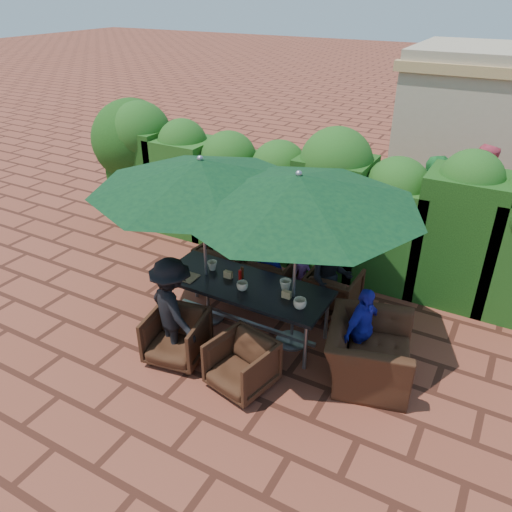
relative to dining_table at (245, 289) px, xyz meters
The scene contains 30 objects.
ground 0.69m from the dining_table, behind, with size 80.00×80.00×0.00m, color brown.
dining_table is the anchor object (origin of this frame).
umbrella_left 1.65m from the dining_table, behind, with size 2.87×2.87×2.46m.
umbrella_right 1.70m from the dining_table, ahead, with size 3.02×3.02×2.46m.
chair_far_left 1.23m from the dining_table, 133.54° to the left, with size 0.80×0.75×0.82m, color black.
chair_far_mid 1.03m from the dining_table, 95.67° to the left, with size 0.72×0.67×0.74m, color black.
chair_far_right 1.41m from the dining_table, 48.63° to the left, with size 0.72×0.67×0.74m, color black.
chair_near_left 1.11m from the dining_table, 115.61° to the right, with size 0.71×0.67×0.73m, color black.
chair_near_right 1.18m from the dining_table, 61.67° to the right, with size 0.69×0.65×0.71m, color black.
chair_end_right 1.83m from the dining_table, ahead, with size 1.14×0.74×1.00m, color black.
adult_far_left 1.32m from the dining_table, 131.60° to the left, with size 0.57×0.34×1.16m, color silver.
adult_far_mid 0.94m from the dining_table, 95.35° to the left, with size 0.49×0.40×1.35m, color #1F22AD.
adult_far_right 1.26m from the dining_table, 44.25° to the left, with size 0.62×0.38×1.29m, color black.
adult_near_left 1.05m from the dining_table, 119.96° to the right, with size 0.91×0.42×1.42m, color black.
adult_end_right 1.67m from the dining_table, ahead, with size 0.68×0.34×1.15m, color #1F22AD.
child_left 1.17m from the dining_table, 115.26° to the left, with size 0.27×0.22×0.76m, color #D94C62.
child_right 1.16m from the dining_table, 69.55° to the left, with size 0.29×0.24×0.81m, color purple.
pedestrian_a 4.49m from the dining_table, 69.33° to the left, with size 1.53×0.55×1.64m, color green.
pedestrian_b 5.05m from the dining_table, 62.83° to the left, with size 0.90×0.55×1.87m, color #D94C62.
cup_a 1.00m from the dining_table, 169.37° to the right, with size 0.16×0.16×0.13m, color beige.
cup_b 0.62m from the dining_table, 169.37° to the left, with size 0.14×0.14×0.13m, color beige.
cup_c 0.20m from the dining_table, 70.12° to the right, with size 0.15×0.15×0.12m, color beige.
cup_d 0.58m from the dining_table, 14.58° to the left, with size 0.16×0.16×0.15m, color beige.
cup_e 0.92m from the dining_table, ahead, with size 0.17×0.17×0.13m, color beige.
ketchup_bottle 0.19m from the dining_table, 157.88° to the left, with size 0.04×0.04×0.17m, color #B20C0A.
sauce_bottle 0.23m from the dining_table, 130.94° to the left, with size 0.04×0.04×0.17m, color #4C230C.
serving_tray 0.85m from the dining_table, 163.56° to the right, with size 0.35×0.25×0.02m, color #926D46.
number_block_left 0.31m from the dining_table, behind, with size 0.12×0.06×0.10m, color #DDAE71.
number_block_right 0.66m from the dining_table, ahead, with size 0.12×0.06×0.10m, color #DDAE71.
hedge_wall 2.42m from the dining_table, 96.62° to the left, with size 9.10×1.60×2.41m.
Camera 1 is at (3.10, -4.94, 4.34)m, focal length 35.00 mm.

